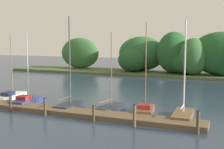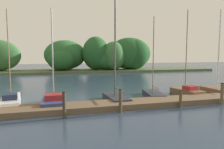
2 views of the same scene
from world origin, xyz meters
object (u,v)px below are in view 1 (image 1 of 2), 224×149
object	(u,v)px
sailboat_1	(28,100)
mooring_piling_2	(45,107)
mooring_piling_5	(198,122)
sailboat_4	(145,109)
mooring_piling_1	(11,103)
sailboat_5	(183,114)
mooring_piling_3	(94,113)
sailboat_0	(12,96)
mooring_piling_4	(134,115)
sailboat_2	(70,104)
sailboat_3	(111,107)

from	to	relation	value
sailboat_1	mooring_piling_2	xyz separation A→B (m)	(3.69, -2.58, 0.33)
mooring_piling_2	mooring_piling_5	xyz separation A→B (m)	(10.98, -0.02, 0.04)
sailboat_4	mooring_piling_1	xyz separation A→B (m)	(-9.85, -3.50, 0.35)
sailboat_5	mooring_piling_3	distance (m)	6.40
sailboat_0	mooring_piling_4	world-z (taller)	sailboat_0
sailboat_2	mooring_piling_4	xyz separation A→B (m)	(6.51, -2.78, 0.35)
mooring_piling_4	sailboat_5	bearing A→B (deg)	49.98
mooring_piling_2	mooring_piling_5	distance (m)	10.98
sailboat_2	sailboat_4	size ratio (longest dim) A/B	1.09
sailboat_2	mooring_piling_1	bearing A→B (deg)	126.53
sailboat_1	mooring_piling_4	bearing A→B (deg)	-104.22
mooring_piling_4	sailboat_4	bearing A→B (deg)	94.51
mooring_piling_3	sailboat_1	bearing A→B (deg)	162.12
sailboat_3	sailboat_5	world-z (taller)	sailboat_5
sailboat_2	mooring_piling_2	world-z (taller)	sailboat_2
sailboat_0	sailboat_5	distance (m)	16.09
sailboat_0	sailboat_3	size ratio (longest dim) A/B	1.00
sailboat_0	sailboat_2	world-z (taller)	sailboat_2
mooring_piling_1	sailboat_3	bearing A→B (deg)	27.99
sailboat_4	mooring_piling_3	size ratio (longest dim) A/B	6.21
sailboat_4	mooring_piling_4	size ratio (longest dim) A/B	4.67
sailboat_3	mooring_piling_5	size ratio (longest dim) A/B	4.32
sailboat_0	mooring_piling_3	world-z (taller)	sailboat_0
sailboat_4	mooring_piling_1	distance (m)	10.46
mooring_piling_3	mooring_piling_5	distance (m)	7.00
sailboat_3	mooring_piling_3	size ratio (longest dim) A/B	5.62
sailboat_1	mooring_piling_1	xyz separation A→B (m)	(0.58, -2.73, 0.35)
sailboat_2	mooring_piling_2	bearing A→B (deg)	167.60
sailboat_2	sailboat_5	bearing A→B (deg)	-89.83
sailboat_4	mooring_piling_5	xyz separation A→B (m)	(4.24, -3.38, 0.37)
sailboat_5	sailboat_3	bearing A→B (deg)	84.09
sailboat_0	mooring_piling_4	bearing A→B (deg)	-114.45
sailboat_5	mooring_piling_2	distance (m)	10.13
mooring_piling_4	mooring_piling_5	distance (m)	3.98
mooring_piling_1	sailboat_0	bearing A→B (deg)	131.18
mooring_piling_2	mooring_piling_5	size ratio (longest dim) A/B	0.95
sailboat_0	sailboat_5	xyz separation A→B (m)	(16.08, -0.57, 0.03)
mooring_piling_1	mooring_piling_3	world-z (taller)	mooring_piling_1
mooring_piling_1	mooring_piling_5	world-z (taller)	mooring_piling_5
sailboat_2	sailboat_5	xyz separation A→B (m)	(9.14, 0.36, -0.03)
sailboat_4	mooring_piling_4	xyz separation A→B (m)	(0.27, -3.40, 0.39)
sailboat_4	mooring_piling_5	size ratio (longest dim) A/B	4.77
mooring_piling_1	mooring_piling_3	bearing A→B (deg)	2.01
sailboat_1	mooring_piling_5	distance (m)	14.90
sailboat_0	mooring_piling_1	distance (m)	5.07
sailboat_3	sailboat_4	distance (m)	2.92
sailboat_1	mooring_piling_3	bearing A→B (deg)	-108.33
mooring_piling_5	mooring_piling_1	bearing A→B (deg)	-179.48
mooring_piling_4	mooring_piling_5	world-z (taller)	mooring_piling_4
sailboat_2	sailboat_4	distance (m)	6.27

